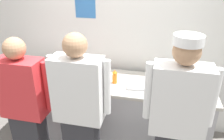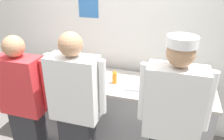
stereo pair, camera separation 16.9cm
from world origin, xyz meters
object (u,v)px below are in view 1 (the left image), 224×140
(mixing_bowl_steel, at_px, (41,68))
(ramekin_orange_sauce, at_px, (69,81))
(chef_center, at_px, (80,111))
(plate_stack_rear, at_px, (183,80))
(ramekin_green_sauce, at_px, (89,70))
(sheet_tray, at_px, (145,85))
(ramekin_yellow_sauce, at_px, (50,78))
(deli_cup, at_px, (183,84))
(chef_far_right, at_px, (176,121))
(plate_stack_front, at_px, (105,76))
(ramekin_red_sauce, at_px, (80,78))
(chefs_knife, at_px, (65,74))
(squeeze_bottle_primary, at_px, (115,77))
(chef_near_left, at_px, (26,108))

(mixing_bowl_steel, relative_size, ramekin_orange_sauce, 3.73)
(chef_center, relative_size, plate_stack_rear, 9.05)
(ramekin_orange_sauce, relative_size, ramekin_green_sauce, 1.00)
(chef_center, relative_size, ramekin_orange_sauce, 18.38)
(sheet_tray, distance_m, ramekin_yellow_sauce, 1.23)
(plate_stack_rear, distance_m, deli_cup, 0.17)
(chef_center, distance_m, chef_far_right, 0.94)
(plate_stack_front, height_order, ramekin_yellow_sauce, plate_stack_front)
(ramekin_red_sauce, relative_size, deli_cup, 0.98)
(plate_stack_rear, xyz_separation_m, ramekin_yellow_sauce, (-1.70, -0.31, -0.00))
(ramekin_green_sauce, relative_size, chefs_knife, 0.34)
(ramekin_orange_sauce, bearing_deg, sheet_tray, 7.68)
(mixing_bowl_steel, xyz_separation_m, sheet_tray, (1.43, -0.07, -0.05))
(chef_center, relative_size, squeeze_bottle_primary, 9.60)
(ramekin_red_sauce, xyz_separation_m, ramekin_orange_sauce, (-0.11, -0.10, -0.00))
(plate_stack_rear, bearing_deg, mixing_bowl_steel, -175.76)
(plate_stack_rear, distance_m, ramekin_red_sauce, 1.33)
(chef_center, height_order, chef_far_right, chef_far_right)
(sheet_tray, bearing_deg, chef_far_right, -62.95)
(ramekin_orange_sauce, xyz_separation_m, chefs_knife, (-0.15, 0.20, -0.02))
(chef_center, distance_m, deli_cup, 1.28)
(ramekin_red_sauce, distance_m, chefs_knife, 0.28)
(chef_far_right, height_order, ramekin_green_sauce, chef_far_right)
(chef_center, xyz_separation_m, ramekin_orange_sauce, (-0.35, 0.57, 0.02))
(plate_stack_front, distance_m, mixing_bowl_steel, 0.90)
(chef_far_right, distance_m, mixing_bowl_steel, 1.94)
(ramekin_red_sauce, bearing_deg, plate_stack_rear, 10.65)
(plate_stack_front, xyz_separation_m, sheet_tray, (0.53, -0.11, -0.01))
(mixing_bowl_steel, relative_size, squeeze_bottle_primary, 1.95)
(mixing_bowl_steel, bearing_deg, sheet_tray, -2.91)
(ramekin_green_sauce, bearing_deg, chefs_knife, -148.65)
(ramekin_orange_sauce, bearing_deg, mixing_bowl_steel, 157.84)
(deli_cup, bearing_deg, chef_center, -144.43)
(chef_far_right, relative_size, ramekin_green_sauce, 18.81)
(plate_stack_rear, height_order, sheet_tray, plate_stack_rear)
(ramekin_red_sauce, distance_m, ramekin_yellow_sauce, 0.39)
(plate_stack_front, bearing_deg, ramekin_red_sauce, -155.02)
(chef_near_left, bearing_deg, sheet_tray, 30.62)
(ramekin_yellow_sauce, distance_m, deli_cup, 1.68)
(mixing_bowl_steel, xyz_separation_m, ramekin_red_sauce, (0.60, -0.10, -0.04))
(chef_near_left, xyz_separation_m, chefs_knife, (0.10, 0.78, 0.04))
(chef_center, relative_size, mixing_bowl_steel, 4.93)
(squeeze_bottle_primary, bearing_deg, mixing_bowl_steel, 175.67)
(ramekin_orange_sauce, bearing_deg, chefs_knife, 126.60)
(chef_far_right, height_order, plate_stack_rear, chef_far_right)
(plate_stack_front, bearing_deg, mixing_bowl_steel, -177.61)
(ramekin_green_sauce, bearing_deg, chef_far_right, -39.55)
(plate_stack_front, height_order, sheet_tray, plate_stack_front)
(chef_near_left, bearing_deg, plate_stack_front, 50.88)
(chef_far_right, distance_m, deli_cup, 0.75)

